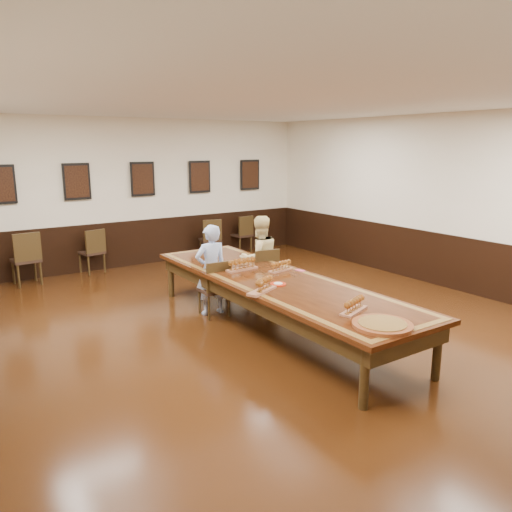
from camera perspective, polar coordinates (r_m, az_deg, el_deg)
floor at (r=7.37m, az=2.19°, el=-8.40°), size 8.00×10.00×0.02m
ceiling at (r=6.90m, az=2.43°, el=17.42°), size 8.00×10.00×0.02m
wall_back at (r=11.36m, az=-12.89°, el=7.09°), size 8.00×0.02×3.20m
wall_right at (r=9.85m, az=21.59°, el=5.72°), size 0.02×10.00×3.20m
chair_man at (r=7.82m, az=-4.83°, el=-3.64°), size 0.45×0.48×0.90m
chair_woman at (r=8.47m, az=0.69°, el=-2.17°), size 0.50×0.54×0.94m
spare_chair_a at (r=10.46m, az=-24.84°, el=-0.23°), size 0.52×0.56×1.03m
spare_chair_b at (r=10.97m, az=-18.29°, el=0.57°), size 0.53×0.56×0.93m
spare_chair_c at (r=11.79m, az=-5.27°, el=2.00°), size 0.53×0.57×0.95m
spare_chair_d at (r=12.44m, az=-1.70°, el=2.56°), size 0.48×0.51×0.92m
person_man at (r=7.83m, az=-5.17°, el=-1.59°), size 0.54×0.37×1.43m
person_woman at (r=8.50m, az=0.40°, el=-0.29°), size 0.80×0.67×1.47m
pink_phone at (r=7.63m, az=5.04°, el=-1.66°), size 0.11×0.16×0.01m
wainscoting at (r=7.20m, az=2.23°, el=-4.61°), size 8.00×10.00×1.00m
conference_table at (r=7.17m, az=2.23°, el=-3.76°), size 1.40×5.00×0.76m
posters at (r=11.27m, az=-12.83°, el=8.58°), size 6.14×0.04×0.74m
flight_a at (r=7.62m, az=-1.61°, el=-0.99°), size 0.52×0.20×0.19m
flight_b at (r=7.58m, az=2.88°, el=-1.19°), size 0.44×0.19×0.16m
flight_c at (r=6.50m, az=0.79°, el=-3.38°), size 0.53×0.35×0.19m
flight_d at (r=5.84m, az=11.16°, el=-5.58°), size 0.48×0.29×0.17m
red_plate_grp at (r=6.84m, az=2.55°, el=-3.24°), size 0.22×0.22×0.03m
carved_platter at (r=5.46m, az=14.24°, el=-7.64°), size 0.78×0.78×0.05m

